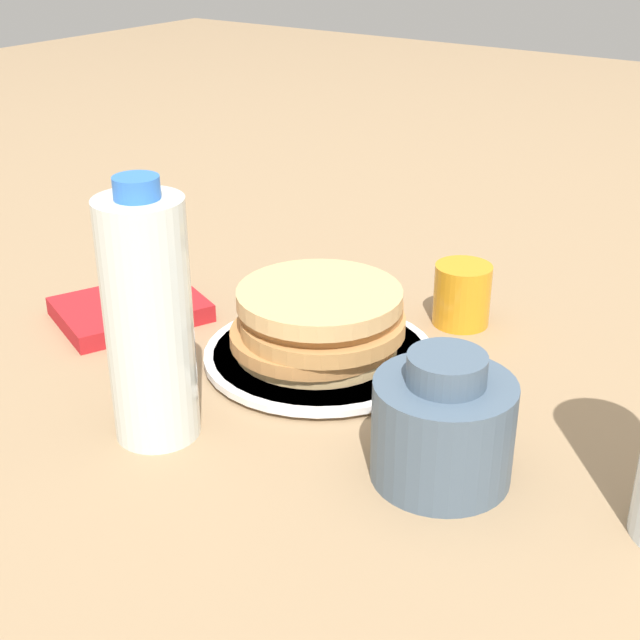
{
  "coord_description": "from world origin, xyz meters",
  "views": [
    {
      "loc": [
        0.65,
        0.44,
        0.43
      ],
      "look_at": [
        -0.01,
        -0.02,
        0.05
      ],
      "focal_mm": 50.0,
      "sensor_mm": 36.0,
      "label": 1
    }
  ],
  "objects": [
    {
      "name": "juice_glass",
      "position": [
        -0.18,
        0.05,
        0.03
      ],
      "size": [
        0.06,
        0.06,
        0.07
      ],
      "color": "orange",
      "rests_on": "ground_plane"
    },
    {
      "name": "water_bottle_near",
      "position": [
        0.18,
        -0.07,
        0.11
      ],
      "size": [
        0.07,
        0.07,
        0.23
      ],
      "color": "silver",
      "rests_on": "ground_plane"
    },
    {
      "name": "pancake_stack",
      "position": [
        -0.01,
        -0.03,
        0.05
      ],
      "size": [
        0.18,
        0.18,
        0.07
      ],
      "color": "tan",
      "rests_on": "plate"
    },
    {
      "name": "plate",
      "position": [
        -0.01,
        -0.02,
        0.01
      ],
      "size": [
        0.24,
        0.24,
        0.01
      ],
      "color": "white",
      "rests_on": "ground_plane"
    },
    {
      "name": "cream_jug",
      "position": [
        0.09,
        0.17,
        0.05
      ],
      "size": [
        0.12,
        0.12,
        0.11
      ],
      "color": "#4C6075",
      "rests_on": "ground_plane"
    },
    {
      "name": "ground_plane",
      "position": [
        0.0,
        0.0,
        0.0
      ],
      "size": [
        4.0,
        4.0,
        0.0
      ],
      "primitive_type": "plane",
      "color": "#9E7F5B"
    },
    {
      "name": "napkin",
      "position": [
        0.03,
        -0.26,
        0.01
      ],
      "size": [
        0.19,
        0.17,
        0.02
      ],
      "color": "red",
      "rests_on": "ground_plane"
    }
  ]
}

